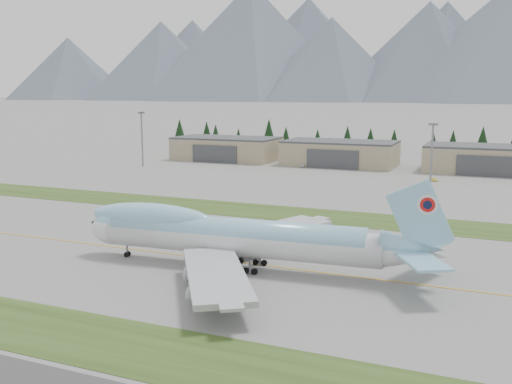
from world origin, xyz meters
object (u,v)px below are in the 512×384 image
at_px(service_vehicle_a, 303,167).
at_px(service_vehicle_b, 433,181).
at_px(hangar_right, 488,159).
at_px(hangar_center, 340,153).
at_px(boeing_747_freighter, 235,236).
at_px(hangar_left, 227,148).

height_order(service_vehicle_a, service_vehicle_b, service_vehicle_a).
bearing_deg(service_vehicle_b, hangar_right, -0.69).
xyz_separation_m(hangar_center, hangar_right, (60.00, 0.00, 0.00)).
relative_size(boeing_747_freighter, service_vehicle_b, 18.60).
bearing_deg(service_vehicle_b, hangar_left, 99.47).
xyz_separation_m(service_vehicle_a, service_vehicle_b, (55.45, -18.87, 0.00)).
distance_m(service_vehicle_a, service_vehicle_b, 58.58).
xyz_separation_m(hangar_left, service_vehicle_b, (97.65, -32.13, -5.39)).
relative_size(hangar_left, service_vehicle_a, 12.33).
relative_size(boeing_747_freighter, service_vehicle_a, 17.45).
bearing_deg(hangar_left, hangar_right, 0.00).
bearing_deg(hangar_center, hangar_right, 0.00).
bearing_deg(hangar_center, service_vehicle_b, -36.99).
xyz_separation_m(boeing_747_freighter, hangar_center, (-19.74, 153.10, -0.51)).
height_order(hangar_center, service_vehicle_a, hangar_center).
xyz_separation_m(boeing_747_freighter, hangar_right, (40.26, 153.10, -0.51)).
distance_m(boeing_747_freighter, hangar_right, 158.30).
bearing_deg(hangar_left, service_vehicle_a, -17.44).
bearing_deg(service_vehicle_b, hangar_center, 80.69).
xyz_separation_m(hangar_left, hangar_center, (55.00, 0.00, 0.00)).
xyz_separation_m(hangar_center, service_vehicle_a, (-12.80, -13.26, -5.39)).
distance_m(boeing_747_freighter, service_vehicle_b, 123.26).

